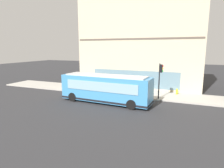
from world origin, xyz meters
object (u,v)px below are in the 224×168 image
city_bus_nearside (106,89)px  fire_hydrant (177,91)px  pedestrian_near_building_entrance (113,85)px  pedestrian_near_hydrant (102,82)px  traffic_light_near_corner (160,75)px  pedestrian_by_light_pole (112,81)px

city_bus_nearside → fire_hydrant: city_bus_nearside is taller
city_bus_nearside → pedestrian_near_building_entrance: 4.21m
pedestrian_near_hydrant → fire_hydrant: bearing=-90.3°
fire_hydrant → pedestrian_near_building_entrance: bearing=105.8°
traffic_light_near_corner → pedestrian_near_building_entrance: size_ratio=2.43×
city_bus_nearside → pedestrian_near_hydrant: (6.38, 3.47, -0.50)m
traffic_light_near_corner → pedestrian_near_building_entrance: 6.53m
traffic_light_near_corner → pedestrian_near_hydrant: size_ratio=2.58×
fire_hydrant → traffic_light_near_corner: bearing=151.0°
pedestrian_near_hydrant → pedestrian_near_building_entrance: 3.48m
pedestrian_by_light_pole → pedestrian_near_building_entrance: pedestrian_by_light_pole is taller
city_bus_nearside → fire_hydrant: bearing=-48.1°
city_bus_nearside → fire_hydrant: size_ratio=13.72×
city_bus_nearside → traffic_light_near_corner: (3.25, -5.35, 1.43)m
traffic_light_near_corner → city_bus_nearside: bearing=121.2°
fire_hydrant → pedestrian_near_hydrant: (0.05, 10.53, 0.54)m
city_bus_nearside → pedestrian_near_building_entrance: (4.10, 0.84, -0.44)m
city_bus_nearside → pedestrian_by_light_pole: (6.91, 2.15, -0.36)m
traffic_light_near_corner → fire_hydrant: traffic_light_near_corner is taller
traffic_light_near_corner → pedestrian_by_light_pole: traffic_light_near_corner is taller
pedestrian_by_light_pole → pedestrian_near_building_entrance: bearing=-155.0°
city_bus_nearside → pedestrian_near_building_entrance: city_bus_nearside is taller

